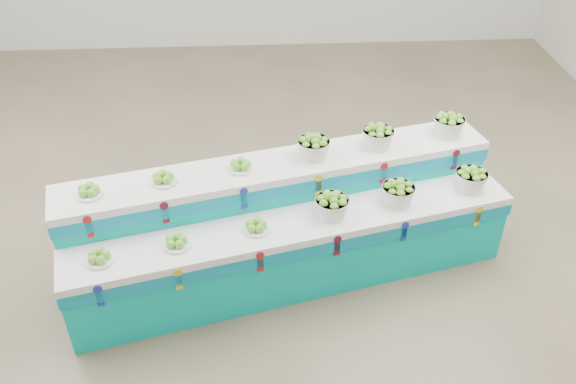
# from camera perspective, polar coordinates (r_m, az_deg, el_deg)

# --- Properties ---
(ground) EXTENTS (10.00, 10.00, 0.00)m
(ground) POSITION_cam_1_polar(r_m,az_deg,el_deg) (6.16, -4.27, -4.00)
(ground) COLOR brown
(ground) RESTS_ON ground
(display_stand) EXTENTS (4.09, 1.95, 1.02)m
(display_stand) POSITION_cam_1_polar(r_m,az_deg,el_deg) (5.45, 0.00, -3.08)
(display_stand) COLOR #02B6B2
(display_stand) RESTS_ON ground
(plate_lower_left) EXTENTS (0.27, 0.27, 0.10)m
(plate_lower_left) POSITION_cam_1_polar(r_m,az_deg,el_deg) (4.96, -17.46, -5.83)
(plate_lower_left) COLOR white
(plate_lower_left) RESTS_ON display_stand
(plate_lower_mid) EXTENTS (0.27, 0.27, 0.10)m
(plate_lower_mid) POSITION_cam_1_polar(r_m,az_deg,el_deg) (4.95, -10.53, -4.60)
(plate_lower_mid) COLOR white
(plate_lower_mid) RESTS_ON display_stand
(plate_lower_right) EXTENTS (0.27, 0.27, 0.10)m
(plate_lower_right) POSITION_cam_1_polar(r_m,az_deg,el_deg) (5.03, -3.03, -3.20)
(plate_lower_right) COLOR white
(plate_lower_right) RESTS_ON display_stand
(basket_lower_left) EXTENTS (0.35, 0.35, 0.22)m
(basket_lower_left) POSITION_cam_1_polar(r_m,az_deg,el_deg) (5.16, 4.17, -1.27)
(basket_lower_left) COLOR silver
(basket_lower_left) RESTS_ON display_stand
(basket_lower_mid) EXTENTS (0.35, 0.35, 0.22)m
(basket_lower_mid) POSITION_cam_1_polar(r_m,az_deg,el_deg) (5.38, 10.36, -0.06)
(basket_lower_mid) COLOR silver
(basket_lower_mid) RESTS_ON display_stand
(basket_lower_right) EXTENTS (0.35, 0.35, 0.22)m
(basket_lower_right) POSITION_cam_1_polar(r_m,az_deg,el_deg) (5.72, 16.91, 1.23)
(basket_lower_right) COLOR silver
(basket_lower_right) RESTS_ON display_stand
(plate_upper_left) EXTENTS (0.27, 0.27, 0.10)m
(plate_upper_left) POSITION_cam_1_polar(r_m,az_deg,el_deg) (5.17, -18.34, 0.14)
(plate_upper_left) COLOR white
(plate_upper_left) RESTS_ON display_stand
(plate_upper_mid) EXTENTS (0.27, 0.27, 0.10)m
(plate_upper_mid) POSITION_cam_1_polar(r_m,az_deg,el_deg) (5.17, -11.72, 1.32)
(plate_upper_mid) COLOR white
(plate_upper_mid) RESTS_ON display_stand
(plate_upper_right) EXTENTS (0.27, 0.27, 0.10)m
(plate_upper_right) POSITION_cam_1_polar(r_m,az_deg,el_deg) (5.24, -4.52, 2.58)
(plate_upper_right) COLOR white
(plate_upper_right) RESTS_ON display_stand
(basket_upper_left) EXTENTS (0.35, 0.35, 0.22)m
(basket_upper_left) POSITION_cam_1_polar(r_m,az_deg,el_deg) (5.37, 2.44, 4.30)
(basket_upper_left) COLOR silver
(basket_upper_left) RESTS_ON display_stand
(basket_upper_mid) EXTENTS (0.35, 0.35, 0.22)m
(basket_upper_mid) POSITION_cam_1_polar(r_m,az_deg,el_deg) (5.58, 8.49, 5.25)
(basket_upper_mid) COLOR silver
(basket_upper_mid) RESTS_ON display_stand
(basket_upper_right) EXTENTS (0.35, 0.35, 0.22)m
(basket_upper_right) POSITION_cam_1_polar(r_m,az_deg,el_deg) (5.91, 14.95, 6.20)
(basket_upper_right) COLOR silver
(basket_upper_right) RESTS_ON display_stand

